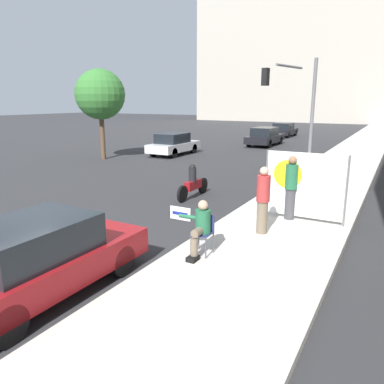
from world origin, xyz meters
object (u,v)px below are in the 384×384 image
Objects in this scene: jogger_on_sidewalk at (263,200)px; car_on_road_nearest at (173,144)px; motorcycle_on_road at (193,183)px; car_on_road_distant at (284,130)px; street_tree_near_curb at (100,95)px; seated_protester at (200,226)px; protest_banner at (304,185)px; parked_car_curbside at (37,258)px; pedestrian_behind at (291,187)px; car_on_road_midblock at (265,136)px; traffic_light_pole at (293,97)px.

car_on_road_nearest is at bearing -19.09° from jogger_on_sidewalk.
car_on_road_distant is at bearing 98.56° from motorcycle_on_road.
jogger_on_sidewalk is 0.33× the size of street_tree_near_curb.
seated_protester is 0.57× the size of motorcycle_on_road.
parked_car_curbside is at bearing -117.26° from protest_banner.
car_on_road_nearest is at bearing 153.29° from pedestrian_behind.
car_on_road_midblock is at bearing -84.22° from car_on_road_distant.
street_tree_near_curb reaches higher than car_on_road_nearest.
protest_banner reaches higher than car_on_road_nearest.
jogger_on_sidewalk is 4.62m from motorcycle_on_road.
street_tree_near_curb is (-12.24, 10.43, 3.00)m from seated_protester.
car_on_road_midblock is (3.56, 8.04, 0.01)m from car_on_road_nearest.
car_on_road_midblock is 13.65m from street_tree_near_curb.
car_on_road_distant is 0.81× the size of street_tree_near_curb.
motorcycle_on_road is (-0.99, 7.60, -0.18)m from parked_car_curbside.
jogger_on_sidewalk is (0.73, 2.02, 0.22)m from seated_protester.
protest_banner is at bearing -72.50° from traffic_light_pole.
traffic_light_pole reaches higher than protest_banner.
seated_protester reaches higher than motorcycle_on_road.
protest_banner reaches higher than motorcycle_on_road.
car_on_road_midblock reaches higher than parked_car_curbside.
car_on_road_nearest reaches higher than motorcycle_on_road.
motorcycle_on_road is at bearing 97.42° from parked_car_curbside.
car_on_road_midblock is at bearing 123.42° from seated_protester.
seated_protester is at bearing -87.95° from pedestrian_behind.
parked_car_curbside is 1.00× the size of car_on_road_nearest.
car_on_road_midblock is at bearing 114.17° from traffic_light_pole.
car_on_road_distant is at bearing 80.58° from car_on_road_nearest.
protest_banner is at bearing -68.58° from car_on_road_midblock.
seated_protester is at bearing -59.40° from motorcycle_on_road.
parked_car_curbside is 18.42m from car_on_road_nearest.
traffic_light_pole is 1.25× the size of car_on_road_nearest.
car_on_road_distant is at bearing 120.97° from seated_protester.
car_on_road_distant is (-7.46, 28.44, -0.35)m from jogger_on_sidewalk.
protest_banner is at bearing 28.43° from pedestrian_behind.
seated_protester is 0.28× the size of car_on_road_distant.
jogger_on_sidewalk is 0.95× the size of pedestrian_behind.
car_on_road_distant reaches higher than motorcycle_on_road.
car_on_road_nearest is 16.62m from car_on_road_distant.
parked_car_curbside is (-2.93, -6.27, -0.38)m from pedestrian_behind.
pedestrian_behind reaches higher than seated_protester.
motorcycle_on_road is at bearing 179.71° from pedestrian_behind.
jogger_on_sidewalk is 0.77× the size of protest_banner.
jogger_on_sidewalk is 29.40m from car_on_road_distant.
pedestrian_behind is 0.81× the size of protest_banner.
parked_car_curbside is at bearing -82.58° from motorcycle_on_road.
parked_car_curbside reaches higher than motorcycle_on_road.
parked_car_curbside is (-0.79, -14.17, -2.95)m from traffic_light_pole.
traffic_light_pole is at bearing -17.49° from car_on_road_nearest.
jogger_on_sidewalk reaches higher than seated_protester.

